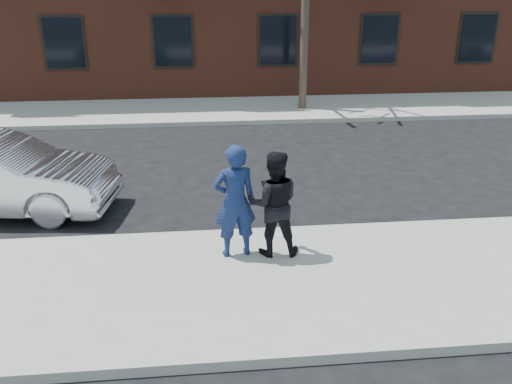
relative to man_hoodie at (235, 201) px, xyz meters
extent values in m
plane|color=black|center=(-1.50, -0.66, -1.09)|extent=(100.00, 100.00, 0.00)
cube|color=gray|center=(-1.50, -0.91, -1.01)|extent=(50.00, 3.50, 0.15)
cube|color=#999691|center=(-1.50, 0.89, -1.01)|extent=(50.00, 0.10, 0.15)
cube|color=gray|center=(-1.50, 10.59, -1.01)|extent=(50.00, 3.50, 0.15)
cube|color=#999691|center=(-1.50, 8.79, -1.01)|extent=(50.00, 0.10, 0.15)
cube|color=black|center=(2.40, 12.28, 1.11)|extent=(1.30, 0.06, 1.70)
cube|color=black|center=(10.00, 12.28, 1.11)|extent=(1.30, 0.06, 1.70)
cylinder|color=#33261E|center=(3.00, 10.34, 1.16)|extent=(0.26, 0.26, 4.20)
imported|color=navy|center=(0.00, 0.00, 0.00)|extent=(0.75, 0.56, 1.87)
cube|color=black|center=(-0.09, 0.21, 0.33)|extent=(0.09, 0.14, 0.08)
imported|color=black|center=(0.62, -0.01, -0.06)|extent=(0.89, 0.71, 1.75)
cube|color=black|center=(0.48, 0.18, 0.21)|extent=(0.08, 0.14, 0.06)
camera|label=1|loc=(-0.47, -7.88, 3.32)|focal=38.00mm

